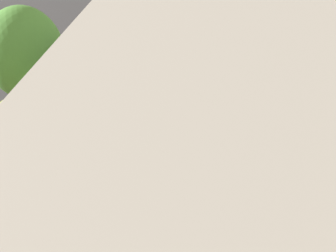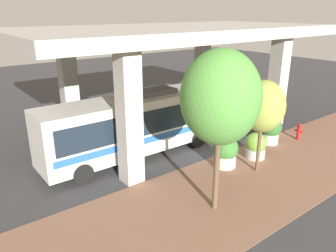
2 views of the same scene
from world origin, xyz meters
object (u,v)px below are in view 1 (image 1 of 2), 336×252
planter_middle (81,186)px  street_tree_near (22,135)px  bus (190,122)px  planter_front (58,229)px  street_tree_far (25,54)px

planter_middle → street_tree_near: 3.01m
bus → planter_front: size_ratio=7.29×
street_tree_far → planter_middle: bearing=-52.5°
bus → street_tree_far: street_tree_far is taller
street_tree_near → street_tree_far: 4.33m
bus → planter_front: 6.57m
planter_front → street_tree_near: street_tree_near is taller
bus → street_tree_near: 6.60m
street_tree_near → street_tree_far: street_tree_far is taller
planter_front → street_tree_near: bearing=132.1°
street_tree_near → planter_front: bearing=-47.9°
planter_front → planter_middle: 2.10m
planter_middle → street_tree_far: street_tree_far is taller
street_tree_near → bus: bearing=35.4°
planter_front → street_tree_far: 6.84m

